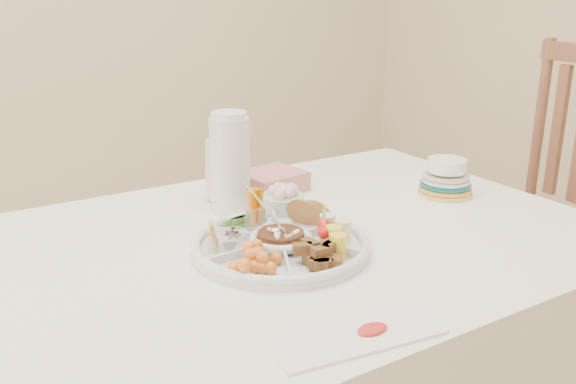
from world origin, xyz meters
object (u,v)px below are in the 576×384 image
chair (532,211)px  thermos (230,161)px  plate_stack (446,178)px  dining_table (280,379)px  party_tray (281,242)px

chair → thermos: (-1.11, 0.09, 0.32)m
thermos → plate_stack: bearing=-19.6°
thermos → plate_stack: size_ratio=1.74×
dining_table → thermos: size_ratio=5.84×
party_tray → chair: bearing=10.1°
chair → party_tray: size_ratio=2.98×
dining_table → plate_stack: (0.55, 0.03, 0.43)m
chair → party_tray: chair is taller
chair → party_tray: bearing=-162.9°
chair → party_tray: (-1.14, -0.20, 0.21)m
thermos → plate_stack: 0.60m
dining_table → party_tray: 0.41m
chair → plate_stack: chair is taller
party_tray → plate_stack: size_ratio=2.55×
dining_table → chair: chair is taller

